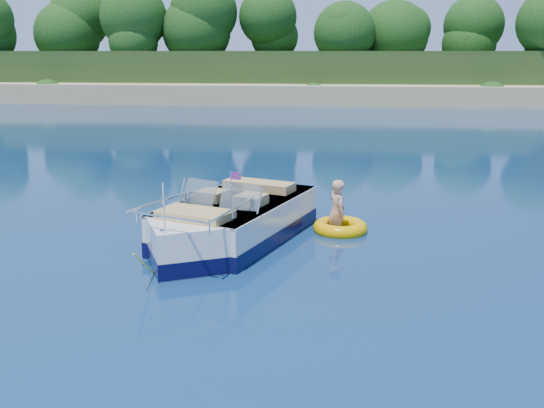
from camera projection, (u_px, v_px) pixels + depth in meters
The scene contains 6 objects.
ground at pixel (193, 263), 11.74m from camera, with size 160.00×160.00×0.00m, color #091944.
shoreline at pixel (316, 77), 72.97m from camera, with size 170.00×59.00×6.00m.
treeline at pixel (307, 32), 49.90m from camera, with size 150.00×7.12×8.19m.
motorboat at pixel (228, 226), 12.89m from camera, with size 3.35×5.76×2.00m.
tow_tube at pixel (340, 228), 13.81m from camera, with size 1.38×1.38×0.33m.
boy at pixel (336, 230), 13.92m from camera, with size 0.58×0.38×1.58m, color tan.
Camera 1 is at (2.70, -10.87, 4.00)m, focal length 40.00 mm.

